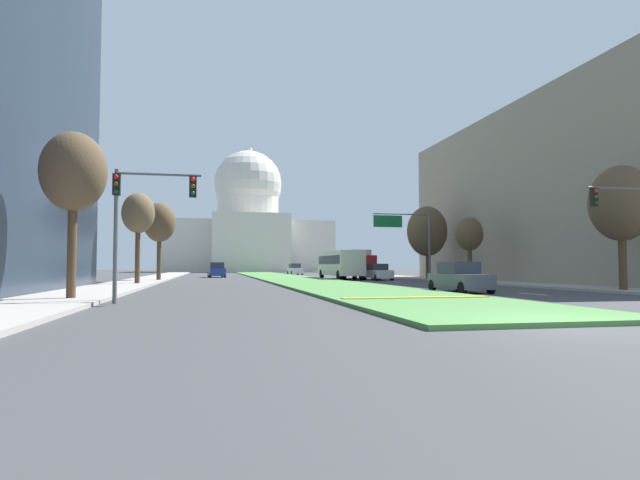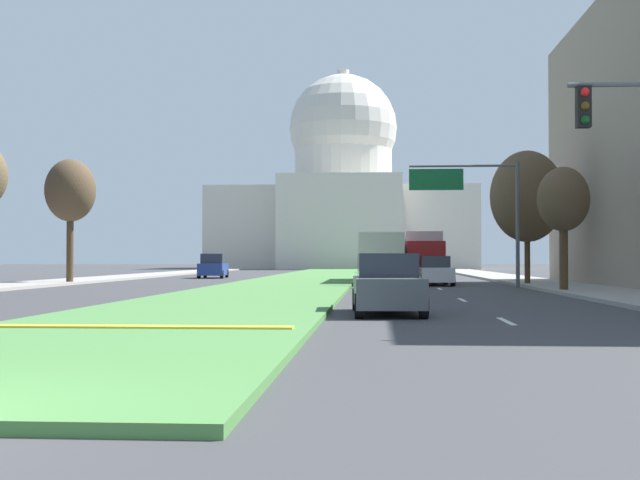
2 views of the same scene
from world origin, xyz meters
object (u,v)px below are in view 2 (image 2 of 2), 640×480
(overhead_guide_sign, at_px, (476,198))
(box_truck_delivery, at_px, (423,256))
(street_tree_left_far, at_px, (70,192))
(city_bus, at_px, (381,254))
(street_tree_right_mid, at_px, (563,201))
(sedan_lead_stopped, at_px, (387,286))
(sedan_far_horizon, at_px, (376,265))
(street_tree_right_far, at_px, (527,197))
(capitol_building, at_px, (343,196))
(sedan_midblock, at_px, (435,272))
(sedan_distant, at_px, (213,267))

(overhead_guide_sign, relative_size, box_truck_delivery, 1.02)
(street_tree_left_far, relative_size, city_bus, 0.66)
(street_tree_right_mid, height_order, sedan_lead_stopped, street_tree_right_mid)
(street_tree_right_mid, height_order, street_tree_left_far, street_tree_left_far)
(street_tree_right_mid, distance_m, street_tree_left_far, 27.91)
(street_tree_left_far, distance_m, sedan_far_horizon, 37.06)
(street_tree_right_mid, xyz_separation_m, sedan_far_horizon, (-8.24, 42.21, -3.22))
(street_tree_right_mid, relative_size, city_bus, 0.50)
(street_tree_left_far, height_order, box_truck_delivery, street_tree_left_far)
(overhead_guide_sign, height_order, street_tree_left_far, street_tree_left_far)
(overhead_guide_sign, xyz_separation_m, box_truck_delivery, (-2.14, 9.91, -2.98))
(street_tree_right_mid, xyz_separation_m, street_tree_right_far, (0.07, 9.05, 0.86))
(overhead_guide_sign, relative_size, sedan_far_horizon, 1.43)
(overhead_guide_sign, distance_m, sedan_far_horizon, 36.70)
(overhead_guide_sign, distance_m, sedan_lead_stopped, 21.08)
(capitol_building, distance_m, sedan_midblock, 73.95)
(sedan_lead_stopped, height_order, sedan_midblock, sedan_lead_stopped)
(sedan_distant, height_order, sedan_far_horizon, sedan_distant)
(overhead_guide_sign, xyz_separation_m, sedan_midblock, (-1.86, 3.60, -3.88))
(capitol_building, distance_m, street_tree_left_far, 73.86)
(street_tree_right_far, distance_m, sedan_lead_stopped, 24.81)
(sedan_far_horizon, height_order, city_bus, city_bus)
(street_tree_left_far, bearing_deg, capitol_building, 79.83)
(sedan_distant, relative_size, box_truck_delivery, 0.69)
(street_tree_right_far, relative_size, city_bus, 0.68)
(street_tree_right_mid, relative_size, street_tree_left_far, 0.76)
(overhead_guide_sign, height_order, sedan_distant, overhead_guide_sign)
(capitol_building, distance_m, sedan_distant, 58.60)
(overhead_guide_sign, distance_m, street_tree_right_mid, 6.84)
(box_truck_delivery, height_order, city_bus, box_truck_delivery)
(street_tree_right_far, distance_m, box_truck_delivery, 9.31)
(sedan_distant, xyz_separation_m, box_truck_delivery, (15.40, -9.26, 0.82))
(street_tree_left_far, xyz_separation_m, city_bus, (18.09, 3.45, -3.64))
(capitol_building, bearing_deg, sedan_far_horizon, -83.26)
(street_tree_right_far, height_order, sedan_distant, street_tree_right_far)
(street_tree_right_far, xyz_separation_m, sedan_midblock, (-5.01, 0.63, -4.14))
(box_truck_delivery, bearing_deg, street_tree_right_mid, -71.94)
(street_tree_left_far, xyz_separation_m, sedan_far_horizon, (17.77, 32.19, -4.57))
(street_tree_right_far, relative_size, sedan_midblock, 1.67)
(sedan_far_horizon, relative_size, box_truck_delivery, 0.71)
(sedan_far_horizon, bearing_deg, street_tree_right_far, -75.93)
(overhead_guide_sign, xyz_separation_m, street_tree_left_far, (-22.94, 3.94, 0.75))
(street_tree_right_far, distance_m, city_bus, 9.66)
(box_truck_delivery, bearing_deg, street_tree_right_far, -52.72)
(street_tree_left_far, xyz_separation_m, box_truck_delivery, (20.80, 5.98, -3.73))
(overhead_guide_sign, height_order, box_truck_delivery, overhead_guide_sign)
(overhead_guide_sign, xyz_separation_m, street_tree_right_far, (3.15, 2.97, 0.26))
(overhead_guide_sign, bearing_deg, capitol_building, 97.40)
(sedan_midblock, bearing_deg, capitol_building, 96.32)
(sedan_far_horizon, bearing_deg, sedan_midblock, -84.20)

